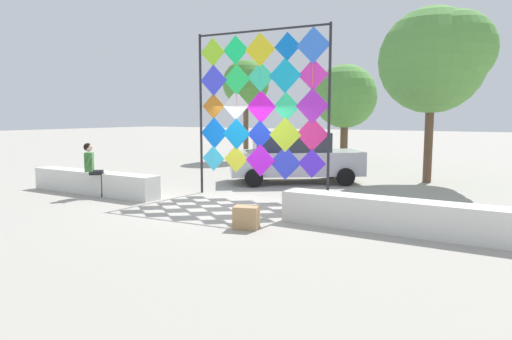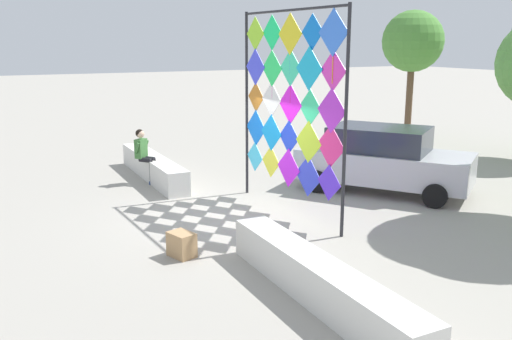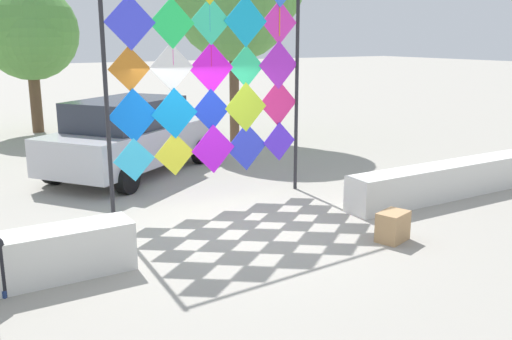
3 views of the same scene
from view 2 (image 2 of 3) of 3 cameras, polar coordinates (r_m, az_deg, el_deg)
name	(u,v)px [view 2 (image 2 of 3)]	position (r m, az deg, el deg)	size (l,w,h in m)	color
ground	(231,217)	(12.23, -2.57, -4.92)	(120.00, 120.00, 0.00)	#9E998E
plaza_ledge_left	(153,167)	(15.86, -10.64, 0.28)	(4.59, 0.58, 0.64)	silver
plaza_ledge_right	(318,281)	(8.38, 6.49, -11.38)	(4.59, 0.58, 0.64)	silver
kite_display_rack	(291,100)	(12.08, 3.60, 7.31)	(3.87, 0.32, 4.50)	#232328
seated_vendor	(144,152)	(15.25, -11.53, 1.86)	(0.71, 0.70, 1.49)	black
parked_car	(383,159)	(14.54, 13.03, 1.14)	(4.59, 4.02, 1.68)	#B7B7BC
cardboard_box_large	(182,245)	(10.08, -7.72, -7.68)	(0.49, 0.34, 0.45)	tan
tree_palm_like	(415,42)	(22.40, 16.20, 12.62)	(2.37, 2.56, 4.98)	brown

